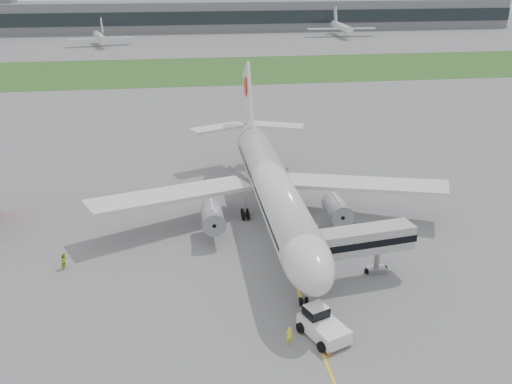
{
  "coord_description": "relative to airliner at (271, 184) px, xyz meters",
  "views": [
    {
      "loc": [
        -11.95,
        -63.31,
        32.76
      ],
      "look_at": [
        -2.44,
        2.0,
        5.78
      ],
      "focal_mm": 40.0,
      "sensor_mm": 36.0,
      "label": 1
    }
  ],
  "objects": [
    {
      "name": "safety_cone_right",
      "position": [
        0.5,
        -28.11,
        -5.4
      ],
      "size": [
        0.37,
        0.37,
        0.51
      ],
      "primitive_type": "cone",
      "color": "#D7420B",
      "rests_on": "ground"
    },
    {
      "name": "distant_aircraft_left",
      "position": [
        -40.39,
        176.96,
        -5.66
      ],
      "size": [
        30.93,
        28.66,
        10.03
      ],
      "primitive_type": null,
      "rotation": [
        0.0,
        0.0,
        0.24
      ],
      "color": "silver",
      "rests_on": "ground"
    },
    {
      "name": "jet_bridge",
      "position": [
        6.22,
        -15.57,
        -1.13
      ],
      "size": [
        13.16,
        5.51,
        6.12
      ],
      "rotation": [
        0.0,
        0.0,
        0.15
      ],
      "color": "#B3B3B6",
      "rests_on": "ground"
    },
    {
      "name": "ground",
      "position": [
        0.0,
        -4.87,
        -5.66
      ],
      "size": [
        600.0,
        600.0,
        0.0
      ],
      "primitive_type": "plane",
      "color": "slate",
      "rests_on": "ground"
    },
    {
      "name": "apron_markings",
      "position": [
        0.0,
        -9.87,
        -5.66
      ],
      "size": [
        70.0,
        70.0,
        0.04
      ],
      "primitive_type": null,
      "color": "yellow",
      "rests_on": "ground"
    },
    {
      "name": "distant_aircraft_right",
      "position": [
        65.56,
        192.67,
        -5.66
      ],
      "size": [
        32.13,
        28.55,
        11.99
      ],
      "primitive_type": null,
      "rotation": [
        0.0,
        0.0,
        -0.03
      ],
      "color": "silver",
      "rests_on": "ground"
    },
    {
      "name": "ground_crew_near",
      "position": [
        -2.71,
        -25.88,
        -4.75
      ],
      "size": [
        0.69,
        0.47,
        1.82
      ],
      "primitive_type": "imported",
      "rotation": [
        0.0,
        0.0,
        3.08
      ],
      "color": "#F0FE2A",
      "rests_on": "ground"
    },
    {
      "name": "grass_strip",
      "position": [
        0.0,
        115.13,
        -5.65
      ],
      "size": [
        600.0,
        50.0,
        0.02
      ],
      "primitive_type": "cube",
      "color": "#31541F",
      "rests_on": "ground"
    },
    {
      "name": "ground_crew_far",
      "position": [
        -25.33,
        -8.52,
        -4.7
      ],
      "size": [
        1.0,
        1.13,
        1.93
      ],
      "primitive_type": "imported",
      "rotation": [
        0.0,
        0.0,
        1.23
      ],
      "color": "#89C721",
      "rests_on": "ground"
    },
    {
      "name": "terminal_building",
      "position": [
        0.0,
        225.0,
        1.34
      ],
      "size": [
        320.0,
        22.3,
        14.0
      ],
      "color": "slate",
      "rests_on": "ground"
    },
    {
      "name": "airliner",
      "position": [
        0.0,
        0.0,
        0.0
      ],
      "size": [
        48.13,
        53.95,
        17.88
      ],
      "color": "silver",
      "rests_on": "ground"
    },
    {
      "name": "control_tower",
      "position": [
        -90.0,
        227.13,
        -5.66
      ],
      "size": [
        12.0,
        12.0,
        56.0
      ],
      "primitive_type": null,
      "color": "slate",
      "rests_on": "ground"
    },
    {
      "name": "pushback_tug",
      "position": [
        0.57,
        -24.93,
        -4.48
      ],
      "size": [
        4.79,
        5.69,
        2.56
      ],
      "rotation": [
        0.0,
        0.0,
        0.39
      ],
      "color": "white",
      "rests_on": "ground"
    },
    {
      "name": "safety_cone_left",
      "position": [
        -0.5,
        -25.41,
        -5.4
      ],
      "size": [
        0.38,
        0.38,
        0.52
      ],
      "primitive_type": "cone",
      "color": "#D7420B",
      "rests_on": "ground"
    }
  ]
}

